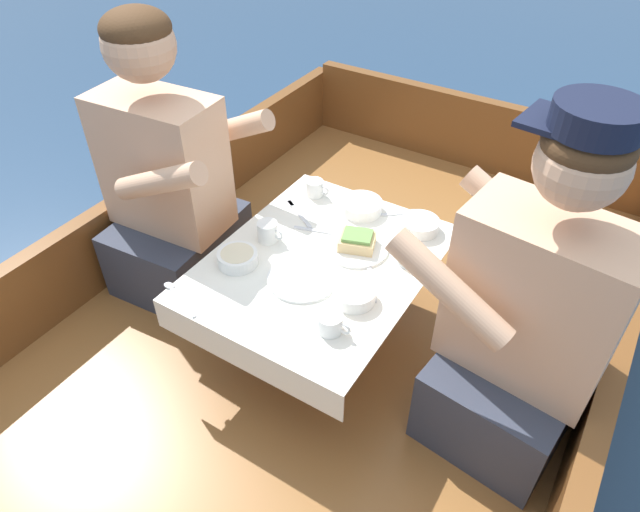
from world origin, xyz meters
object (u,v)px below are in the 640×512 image
object	(u,v)px
sandwich	(357,241)
coffee_cup_starboard	(268,231)
coffee_cup_center	(331,323)
tin_can	(409,256)
person_starboard	(525,325)
coffee_cup_port	(315,188)
person_port	(169,186)

from	to	relation	value
sandwich	coffee_cup_starboard	size ratio (longest dim) A/B	1.41
sandwich	coffee_cup_center	xyz separation A→B (m)	(0.11, -0.34, -0.00)
coffee_cup_starboard	tin_can	world-z (taller)	coffee_cup_starboard
person_starboard	tin_can	bearing A→B (deg)	-10.22
coffee_cup_port	coffee_cup_starboard	bearing A→B (deg)	-88.05
person_starboard	coffee_cup_center	xyz separation A→B (m)	(-0.44, -0.24, -0.02)
person_starboard	sandwich	distance (m)	0.55
coffee_cup_starboard	coffee_cup_center	bearing A→B (deg)	-31.86
coffee_cup_port	tin_can	xyz separation A→B (m)	(0.43, -0.16, -0.00)
sandwich	coffee_cup_starboard	xyz separation A→B (m)	(-0.26, -0.11, 0.00)
coffee_cup_center	coffee_cup_starboard	bearing A→B (deg)	148.14
person_starboard	coffee_cup_center	size ratio (longest dim) A/B	10.34
person_starboard	coffee_cup_port	distance (m)	0.86
coffee_cup_port	coffee_cup_center	world-z (taller)	coffee_cup_port
coffee_cup_center	tin_can	distance (m)	0.36
person_port	coffee_cup_center	distance (m)	0.81
person_starboard	tin_can	xyz separation A→B (m)	(-0.38, 0.12, -0.02)
person_port	sandwich	xyz separation A→B (m)	(0.67, 0.11, -0.03)
sandwich	coffee_cup_starboard	world-z (taller)	coffee_cup_starboard
person_port	person_starboard	world-z (taller)	person_starboard
coffee_cup_port	coffee_cup_starboard	xyz separation A→B (m)	(0.01, -0.29, 0.00)
coffee_cup_port	tin_can	distance (m)	0.46
person_port	sandwich	size ratio (longest dim) A/B	7.61
sandwich	coffee_cup_center	bearing A→B (deg)	-72.35
person_starboard	coffee_cup_starboard	world-z (taller)	person_starboard
sandwich	coffee_cup_starboard	bearing A→B (deg)	-157.35
tin_can	coffee_cup_starboard	bearing A→B (deg)	-162.81
person_starboard	sandwich	xyz separation A→B (m)	(-0.54, 0.10, -0.02)
person_starboard	coffee_cup_center	world-z (taller)	person_starboard
person_port	tin_can	bearing A→B (deg)	4.42
person_starboard	sandwich	size ratio (longest dim) A/B	7.71
coffee_cup_port	coffee_cup_center	size ratio (longest dim) A/B	0.91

